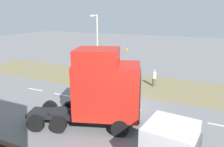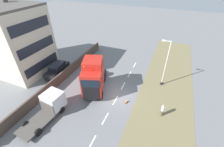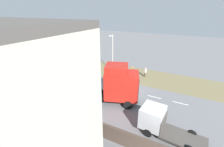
{
  "view_description": "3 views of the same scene",
  "coord_description": "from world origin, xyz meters",
  "px_view_note": "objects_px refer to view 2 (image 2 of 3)",
  "views": [
    {
      "loc": [
        14.45,
        6.41,
        6.89
      ],
      "look_at": [
        -1.5,
        -1.33,
        2.09
      ],
      "focal_mm": 35.0,
      "sensor_mm": 36.0,
      "label": 1
    },
    {
      "loc": [
        -4.99,
        14.14,
        14.09
      ],
      "look_at": [
        1.39,
        -1.34,
        2.47
      ],
      "focal_mm": 24.0,
      "sensor_mm": 36.0,
      "label": 2
    },
    {
      "loc": [
        17.86,
        6.87,
        10.63
      ],
      "look_at": [
        1.38,
        -1.56,
        2.83
      ],
      "focal_mm": 24.0,
      "sensor_mm": 36.0,
      "label": 3
    }
  ],
  "objects_px": {
    "flatbed_truck": "(51,104)",
    "traffic_cone_lead": "(126,101)",
    "lorry_cab": "(93,77)",
    "parked_car": "(57,69)",
    "lamp_post": "(165,66)",
    "pedestrian": "(162,110)"
  },
  "relations": [
    {
      "from": "flatbed_truck",
      "to": "pedestrian",
      "type": "bearing_deg",
      "value": 25.7
    },
    {
      "from": "traffic_cone_lead",
      "to": "parked_car",
      "type": "bearing_deg",
      "value": -8.68
    },
    {
      "from": "flatbed_truck",
      "to": "parked_car",
      "type": "bearing_deg",
      "value": 129.92
    },
    {
      "from": "lorry_cab",
      "to": "lamp_post",
      "type": "bearing_deg",
      "value": -167.68
    },
    {
      "from": "lorry_cab",
      "to": "flatbed_truck",
      "type": "relative_size",
      "value": 1.25
    },
    {
      "from": "lamp_post",
      "to": "traffic_cone_lead",
      "type": "xyz_separation_m",
      "value": [
        3.62,
        5.54,
        -2.89
      ]
    },
    {
      "from": "flatbed_truck",
      "to": "lamp_post",
      "type": "bearing_deg",
      "value": 48.13
    },
    {
      "from": "lorry_cab",
      "to": "lamp_post",
      "type": "height_order",
      "value": "lamp_post"
    },
    {
      "from": "lorry_cab",
      "to": "pedestrian",
      "type": "bearing_deg",
      "value": 156.02
    },
    {
      "from": "lorry_cab",
      "to": "traffic_cone_lead",
      "type": "height_order",
      "value": "lorry_cab"
    },
    {
      "from": "lorry_cab",
      "to": "pedestrian",
      "type": "relative_size",
      "value": 4.3
    },
    {
      "from": "lorry_cab",
      "to": "parked_car",
      "type": "distance_m",
      "value": 7.78
    },
    {
      "from": "flatbed_truck",
      "to": "traffic_cone_lead",
      "type": "distance_m",
      "value": 9.11
    },
    {
      "from": "parked_car",
      "to": "lamp_post",
      "type": "height_order",
      "value": "lamp_post"
    },
    {
      "from": "lorry_cab",
      "to": "flatbed_truck",
      "type": "height_order",
      "value": "lorry_cab"
    },
    {
      "from": "traffic_cone_lead",
      "to": "lorry_cab",
      "type": "bearing_deg",
      "value": -4.34
    },
    {
      "from": "lorry_cab",
      "to": "traffic_cone_lead",
      "type": "relative_size",
      "value": 12.64
    },
    {
      "from": "flatbed_truck",
      "to": "traffic_cone_lead",
      "type": "relative_size",
      "value": 10.14
    },
    {
      "from": "flatbed_truck",
      "to": "lamp_post",
      "type": "height_order",
      "value": "lamp_post"
    },
    {
      "from": "flatbed_truck",
      "to": "pedestrian",
      "type": "relative_size",
      "value": 3.45
    },
    {
      "from": "lamp_post",
      "to": "lorry_cab",
      "type": "bearing_deg",
      "value": 31.69
    },
    {
      "from": "flatbed_truck",
      "to": "parked_car",
      "type": "relative_size",
      "value": 1.22
    }
  ]
}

